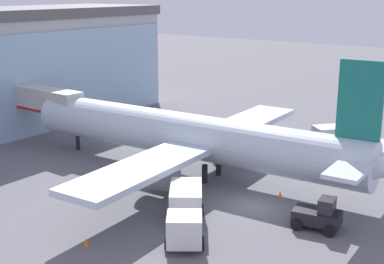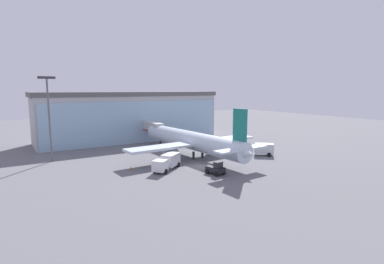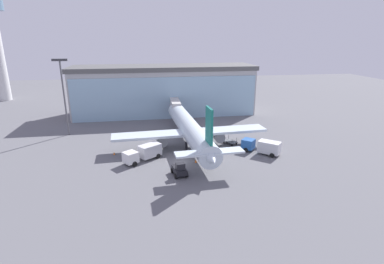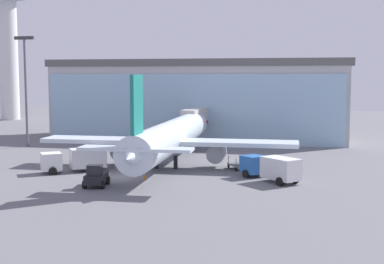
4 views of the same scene
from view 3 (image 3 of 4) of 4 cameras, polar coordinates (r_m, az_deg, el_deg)
name	(u,v)px [view 3 (image 3 of 4)]	position (r m, az deg, el deg)	size (l,w,h in m)	color
ground	(180,162)	(54.17, -2.31, -5.66)	(240.00, 240.00, 0.00)	slate
terminal_building	(164,90)	(87.78, -5.28, 8.01)	(51.67, 14.24, 13.80)	#ADADAD
jet_bridge	(175,104)	(79.11, -3.29, 5.29)	(2.51, 11.61, 5.96)	beige
apron_light_mast	(63,90)	(72.22, -23.30, 7.28)	(3.20, 0.40, 17.03)	#59595E
airplane	(190,129)	(60.87, -0.41, 0.50)	(31.26, 36.35, 11.19)	silver
catering_truck	(144,153)	(54.89, -9.15, -3.91)	(7.21, 6.04, 2.65)	silver
fuel_truck	(262,146)	(58.92, 13.23, -2.65)	(6.94, 6.47, 2.65)	#2659A5
baggage_cart	(230,142)	(63.29, 7.27, -1.82)	(2.86, 3.22, 1.50)	slate
pushback_tug	(179,170)	(48.70, -2.40, -7.18)	(2.63, 3.46, 2.30)	black
safety_cone_nose	(196,161)	(53.70, 0.73, -5.55)	(0.36, 0.36, 0.55)	orange
safety_cone_wingtip	(114,153)	(59.12, -14.61, -3.92)	(0.36, 0.36, 0.55)	orange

